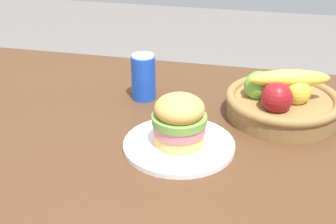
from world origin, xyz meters
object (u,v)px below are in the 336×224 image
object	(u,v)px
sandwich	(179,120)
fruit_basket	(282,100)
soda_can	(143,77)
plate	(179,145)

from	to	relation	value
sandwich	fruit_basket	xyz separation A→B (m)	(0.22, 0.20, -0.02)
sandwich	soda_can	distance (m)	0.28
sandwich	fruit_basket	bearing A→B (deg)	42.55
plate	sandwich	bearing A→B (deg)	116.57
plate	fruit_basket	xyz separation A→B (m)	(0.22, 0.20, 0.04)
sandwich	soda_can	bearing A→B (deg)	122.21
soda_can	sandwich	bearing A→B (deg)	-57.79
sandwich	soda_can	world-z (taller)	sandwich
fruit_basket	plate	bearing A→B (deg)	-137.45
sandwich	fruit_basket	distance (m)	0.30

